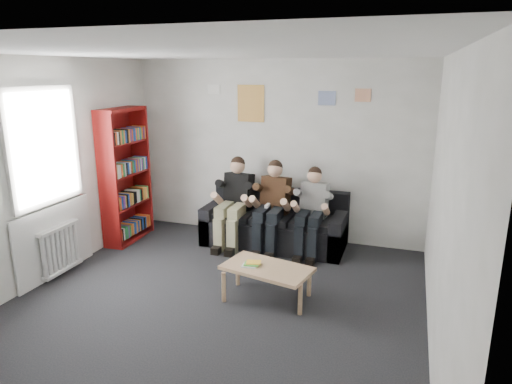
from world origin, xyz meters
TOP-DOWN VIEW (x-y plane):
  - room_shell at (0.00, 0.00)m, footprint 5.00×5.00m
  - sofa at (0.11, 2.11)m, footprint 2.08×0.85m
  - bookshelf at (-2.07, 1.58)m, footprint 0.30×0.90m
  - coffee_table at (0.51, 0.44)m, footprint 0.98×0.54m
  - game_cases at (0.34, 0.41)m, footprint 0.20×0.17m
  - person_left at (-0.47, 1.91)m, footprint 0.41×0.87m
  - person_middle at (0.11, 1.91)m, footprint 0.40×0.86m
  - person_right at (0.69, 1.91)m, footprint 0.37×0.79m
  - radiator at (-2.15, 0.20)m, footprint 0.10×0.64m
  - window at (-2.22, 0.20)m, footprint 0.05×1.30m
  - poster_large at (-0.40, 2.49)m, footprint 0.42×0.01m
  - poster_blue at (0.75, 2.49)m, footprint 0.25×0.01m
  - poster_pink at (1.25, 2.49)m, footprint 0.22×0.01m
  - poster_sign at (-1.00, 2.49)m, footprint 0.20×0.01m

SIDE VIEW (x-z plane):
  - sofa at x=0.11m, z-range -0.11..0.69m
  - coffee_table at x=0.51m, z-range 0.15..0.54m
  - radiator at x=-2.15m, z-range 0.05..0.65m
  - game_cases at x=0.34m, z-range 0.39..0.43m
  - person_right at x=0.69m, z-range 0.00..1.23m
  - person_middle at x=0.11m, z-range -0.01..1.29m
  - person_left at x=-0.47m, z-range -0.01..1.30m
  - bookshelf at x=-2.07m, z-range 0.00..2.01m
  - window at x=-2.22m, z-range -0.15..2.21m
  - room_shell at x=0.00m, z-range -1.15..3.85m
  - poster_large at x=-0.40m, z-range 1.77..2.32m
  - poster_blue at x=0.75m, z-range 2.05..2.25m
  - poster_pink at x=1.25m, z-range 2.11..2.29m
  - poster_sign at x=-1.00m, z-range 2.18..2.32m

